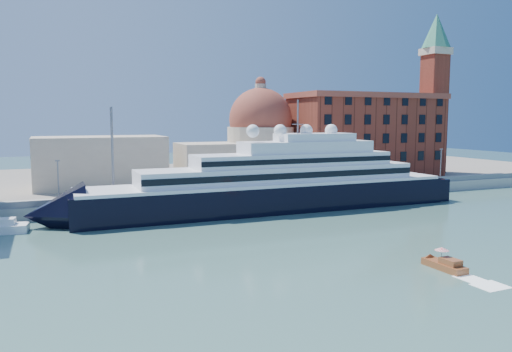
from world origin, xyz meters
name	(u,v)px	position (x,y,z in m)	size (l,w,h in m)	color
ground	(279,240)	(0.00, 0.00, 0.00)	(400.00, 400.00, 0.00)	#355C57
quay	(210,199)	(0.00, 34.00, 1.25)	(180.00, 10.00, 2.50)	gray
land	(167,179)	(0.00, 75.00, 1.00)	(260.00, 72.00, 2.00)	slate
quay_fence	(217,193)	(0.00, 29.50, 3.10)	(180.00, 0.10, 1.20)	slate
superyacht	(260,189)	(6.83, 23.00, 4.44)	(86.04, 11.93, 25.72)	black
water_taxi	(445,264)	(12.22, -21.22, 0.66)	(2.09, 5.88, 2.77)	brown
warehouse	(366,134)	(52.00, 52.00, 13.79)	(43.00, 19.00, 23.25)	maroon
campanile	(434,83)	(76.00, 52.00, 28.76)	(8.40, 8.40, 47.00)	maroon
church	(206,147)	(6.39, 57.72, 10.91)	(66.00, 18.00, 25.50)	beige
lamp_posts	(151,161)	(-12.67, 32.27, 9.84)	(120.80, 2.40, 18.00)	slate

